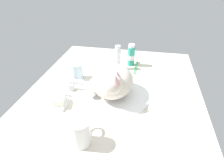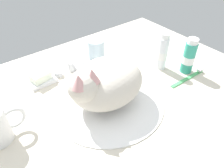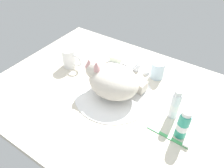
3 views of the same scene
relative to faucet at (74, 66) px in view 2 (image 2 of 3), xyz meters
The scene contains 10 objects.
ground_plane 20.49cm from the faucet, 90.00° to the right, with size 110.00×82.50×3.00cm, color beige.
sink_basin 20.22cm from the faucet, 90.00° to the right, with size 34.96×34.96×0.71cm, color white.
faucet is the anchor object (origin of this frame).
cat 20.62cm from the faucet, 92.52° to the right, with size 24.40×20.40×15.80cm.
rinse_cup 11.25cm from the faucet, ahead, with size 6.36×6.36×8.40cm.
soap_dish 12.31cm from the faucet, behind, with size 9.00×6.40×1.20cm, color white.
soap_bar 12.18cm from the faucet, behind, with size 6.51×4.43×2.70cm, color silver.
toothpaste_bottle 32.29cm from the faucet, 33.73° to the right, with size 3.60×3.60×13.87cm.
mouthwash_bottle 41.01cm from the faucet, 37.63° to the right, with size 4.29×4.29×13.10cm.
toothbrush 41.29cm from the faucet, 43.60° to the right, with size 16.00×1.84×1.60cm.
Camera 2 is at (-28.23, -39.01, 46.04)cm, focal length 34.28 mm.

